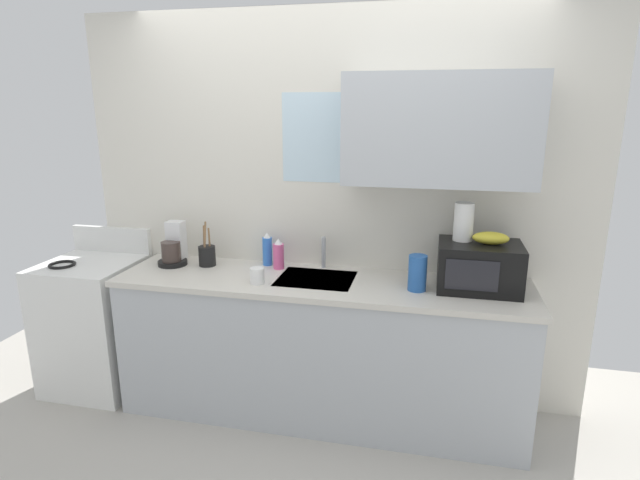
# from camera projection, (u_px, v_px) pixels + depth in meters

# --- Properties ---
(kitchen_wall_assembly) EXTENTS (3.28, 0.42, 2.50)m
(kitchen_wall_assembly) POSITION_uv_depth(u_px,v_px,m) (351.00, 197.00, 3.23)
(kitchen_wall_assembly) COLOR silver
(kitchen_wall_assembly) RESTS_ON ground
(counter_unit) EXTENTS (2.51, 0.63, 0.90)m
(counter_unit) POSITION_uv_depth(u_px,v_px,m) (320.00, 347.00, 3.20)
(counter_unit) COLOR #B2B7BC
(counter_unit) RESTS_ON ground
(sink_faucet) EXTENTS (0.03, 0.03, 0.21)m
(sink_faucet) POSITION_uv_depth(u_px,v_px,m) (324.00, 252.00, 3.30)
(sink_faucet) COLOR #B2B5BA
(sink_faucet) RESTS_ON counter_unit
(stove_range) EXTENTS (0.60, 0.60, 1.08)m
(stove_range) POSITION_uv_depth(u_px,v_px,m) (96.00, 323.00, 3.55)
(stove_range) COLOR white
(stove_range) RESTS_ON ground
(microwave) EXTENTS (0.46, 0.35, 0.27)m
(microwave) POSITION_uv_depth(u_px,v_px,m) (479.00, 266.00, 2.91)
(microwave) COLOR black
(microwave) RESTS_ON counter_unit
(banana_bunch) EXTENTS (0.20, 0.11, 0.07)m
(banana_bunch) POSITION_uv_depth(u_px,v_px,m) (491.00, 238.00, 2.85)
(banana_bunch) COLOR gold
(banana_bunch) RESTS_ON microwave
(paper_towel_roll) EXTENTS (0.11, 0.11, 0.22)m
(paper_towel_roll) POSITION_uv_depth(u_px,v_px,m) (464.00, 222.00, 2.91)
(paper_towel_roll) COLOR white
(paper_towel_roll) RESTS_ON microwave
(coffee_maker) EXTENTS (0.19, 0.21, 0.28)m
(coffee_maker) POSITION_uv_depth(u_px,v_px,m) (174.00, 248.00, 3.38)
(coffee_maker) COLOR black
(coffee_maker) RESTS_ON counter_unit
(dish_soap_bottle_pink) EXTENTS (0.07, 0.07, 0.20)m
(dish_soap_bottle_pink) POSITION_uv_depth(u_px,v_px,m) (279.00, 255.00, 3.28)
(dish_soap_bottle_pink) COLOR #E55999
(dish_soap_bottle_pink) RESTS_ON counter_unit
(dish_soap_bottle_blue) EXTENTS (0.06, 0.06, 0.22)m
(dish_soap_bottle_blue) POSITION_uv_depth(u_px,v_px,m) (267.00, 250.00, 3.36)
(dish_soap_bottle_blue) COLOR blue
(dish_soap_bottle_blue) RESTS_ON counter_unit
(cereal_canister) EXTENTS (0.10, 0.10, 0.21)m
(cereal_canister) POSITION_uv_depth(u_px,v_px,m) (417.00, 273.00, 2.89)
(cereal_canister) COLOR #2659A5
(cereal_canister) RESTS_ON counter_unit
(mug_white) EXTENTS (0.08, 0.08, 0.09)m
(mug_white) POSITION_uv_depth(u_px,v_px,m) (257.00, 276.00, 3.02)
(mug_white) COLOR white
(mug_white) RESTS_ON counter_unit
(utensil_crock) EXTENTS (0.11, 0.11, 0.30)m
(utensil_crock) POSITION_uv_depth(u_px,v_px,m) (207.00, 255.00, 3.35)
(utensil_crock) COLOR black
(utensil_crock) RESTS_ON counter_unit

